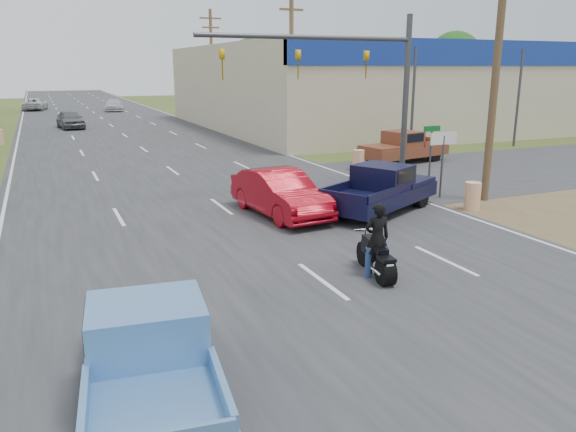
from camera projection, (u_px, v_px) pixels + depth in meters
name	position (u px, v px, depth m)	size (l,w,h in m)	color
main_road	(125.00, 135.00, 41.54)	(15.00, 180.00, 0.02)	#2D2D30
cross_road	(206.00, 196.00, 22.09)	(120.00, 10.00, 0.02)	#2D2D30
big_box_store	(469.00, 85.00, 53.11)	(50.00, 28.10, 6.60)	#B7A88C
utility_pole_1	(497.00, 55.00, 20.01)	(2.00, 0.28, 10.00)	#4C3823
utility_pole_2	(291.00, 61.00, 35.93)	(2.00, 0.28, 10.00)	#4C3823
utility_pole_3	(212.00, 63.00, 51.84)	(2.00, 0.28, 10.00)	#4C3823
tree_3	(454.00, 59.00, 87.93)	(8.40, 8.40, 10.40)	#422D19
tree_5	(250.00, 61.00, 100.37)	(7.98, 7.98, 9.88)	#422D19
barrel_0	(472.00, 196.00, 19.78)	(0.56, 0.56, 1.00)	orange
barrel_1	(358.00, 160.00, 27.45)	(0.56, 0.56, 1.00)	orange
lane_sign	(443.00, 149.00, 21.26)	(1.20, 0.08, 2.52)	#3F3F44
street_name_sign	(431.00, 151.00, 22.90)	(0.80, 0.08, 2.61)	#3F3F44
signal_mast	(351.00, 70.00, 22.24)	(9.12, 0.40, 7.00)	#3F3F44
red_convertible	(280.00, 194.00, 18.96)	(1.63, 4.68, 1.54)	maroon
motorcycle	(377.00, 259.00, 13.41)	(0.70, 2.02, 1.03)	black
rider	(377.00, 242.00, 13.35)	(0.64, 0.42, 1.74)	black
blue_pickup	(149.00, 350.00, 8.43)	(2.38, 4.93, 1.57)	black
navy_pickup	(383.00, 188.00, 19.49)	(5.32, 4.02, 1.66)	black
brown_pickup	(402.00, 147.00, 29.58)	(5.29, 2.87, 1.66)	black
distant_car_grey	(70.00, 119.00, 46.10)	(1.76, 4.37, 1.49)	#58595D
distant_car_silver	(114.00, 105.00, 64.60)	(1.92, 4.73, 1.37)	silver
distant_car_white	(35.00, 104.00, 65.67)	(2.30, 5.00, 1.39)	silver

